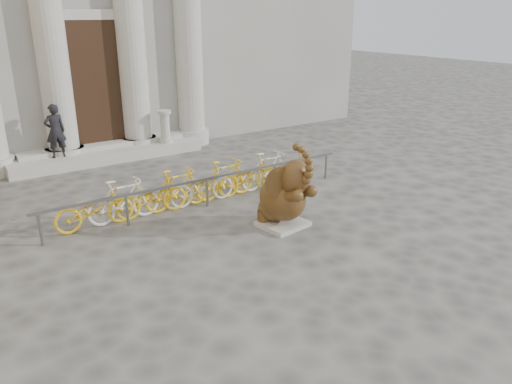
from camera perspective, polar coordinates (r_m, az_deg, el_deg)
ground at (r=8.71m, az=4.23°, el=-10.80°), size 80.00×80.00×0.00m
entrance_steps at (r=16.48m, az=-16.54°, el=4.14°), size 6.00×1.20×0.36m
elephant_statue at (r=10.73m, az=3.25°, el=-0.50°), size 1.28×1.48×1.93m
bike_rack at (r=12.17m, az=-6.19°, el=0.94°), size 8.00×0.53×1.00m
pedestrian at (r=15.79m, az=-21.96°, el=6.49°), size 0.59×0.39×1.59m
balustrade_post at (r=16.69m, az=-10.35°, el=7.22°), size 0.44×0.44×1.07m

